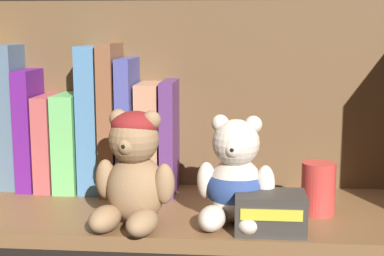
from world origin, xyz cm
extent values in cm
cube|color=brown|center=(0.00, 0.00, 1.00)|extent=(71.32, 24.97, 2.00)
cube|color=brown|center=(0.00, 13.08, 16.06)|extent=(73.72, 1.20, 32.11)
cube|color=#4A6279|center=(-29.18, 10.26, 13.59)|extent=(2.77, 9.35, 23.19)
cube|color=#5A1879|center=(-26.09, 10.26, 11.64)|extent=(2.62, 11.42, 19.29)
cube|color=#AB4949|center=(-23.04, 10.26, 9.60)|extent=(2.70, 11.98, 15.21)
cube|color=#65BA63|center=(-19.51, 10.26, 9.74)|extent=(3.58, 12.50, 15.49)
cube|color=teal|center=(-15.69, 10.26, 13.53)|extent=(3.28, 12.06, 23.07)
cube|color=brown|center=(-12.48, 10.26, 13.76)|extent=(2.36, 14.67, 23.52)
cube|color=#444793|center=(-9.81, 10.26, 12.62)|extent=(2.21, 14.90, 21.23)
cube|color=tan|center=(-6.53, 10.26, 10.67)|extent=(3.61, 12.22, 17.34)
cube|color=#5A2F6E|center=(-3.30, 10.26, 10.88)|extent=(2.12, 14.17, 17.76)
ellipsoid|color=#93704C|center=(-5.96, -6.81, 6.64)|extent=(7.89, 7.24, 9.29)
sphere|color=#93704C|center=(-6.06, -7.26, 13.47)|extent=(6.60, 6.60, 6.60)
sphere|color=#93704C|center=(-8.23, -6.34, 16.05)|extent=(2.48, 2.48, 2.48)
sphere|color=#93704C|center=(-3.70, -7.27, 16.05)|extent=(2.48, 2.48, 2.48)
sphere|color=#9B754E|center=(-6.53, -9.55, 13.08)|extent=(2.48, 2.48, 2.48)
sphere|color=black|center=(-6.70, -10.40, 13.14)|extent=(0.87, 0.87, 0.87)
ellipsoid|color=#93704C|center=(-9.35, -10.61, 3.65)|extent=(4.88, 6.81, 3.30)
ellipsoid|color=#93704C|center=(-4.35, -11.64, 3.65)|extent=(4.88, 6.81, 3.30)
ellipsoid|color=#93704C|center=(-10.15, -6.42, 7.80)|extent=(3.17, 3.17, 5.37)
ellipsoid|color=#93704C|center=(-1.96, -8.10, 7.80)|extent=(3.17, 3.17, 5.37)
ellipsoid|color=maroon|center=(-5.96, -6.81, 15.29)|extent=(6.27, 6.27, 3.63)
ellipsoid|color=beige|center=(7.28, -5.08, 6.40)|extent=(7.48, 6.87, 8.80)
sphere|color=beige|center=(7.22, -5.52, 12.88)|extent=(6.26, 6.26, 6.26)
sphere|color=beige|center=(5.11, -4.77, 15.32)|extent=(2.35, 2.35, 2.35)
sphere|color=beige|center=(9.45, -5.40, 15.32)|extent=(2.35, 2.35, 2.35)
sphere|color=beige|center=(6.90, -7.72, 12.50)|extent=(2.35, 2.35, 2.35)
sphere|color=black|center=(6.78, -8.53, 12.57)|extent=(0.82, 0.82, 0.82)
ellipsoid|color=beige|center=(4.29, -8.88, 3.57)|extent=(4.32, 6.31, 3.13)
ellipsoid|color=beige|center=(9.08, -9.57, 3.57)|extent=(4.32, 6.31, 3.13)
ellipsoid|color=beige|center=(3.30, -4.96, 7.50)|extent=(2.88, 2.88, 5.09)
ellipsoid|color=beige|center=(11.14, -6.08, 7.50)|extent=(2.88, 2.88, 5.09)
ellipsoid|color=navy|center=(7.28, -5.08, 6.62)|extent=(8.10, 7.48, 6.16)
cylinder|color=#C63833|center=(18.73, -0.91, 5.67)|extent=(4.71, 4.71, 7.33)
cube|color=#38332D|center=(11.73, -8.84, 4.55)|extent=(8.95, 5.89, 5.10)
cube|color=gold|center=(11.73, -11.87, 5.19)|extent=(7.61, 0.16, 1.43)
camera|label=1|loc=(7.94, -79.44, 27.67)|focal=53.52mm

